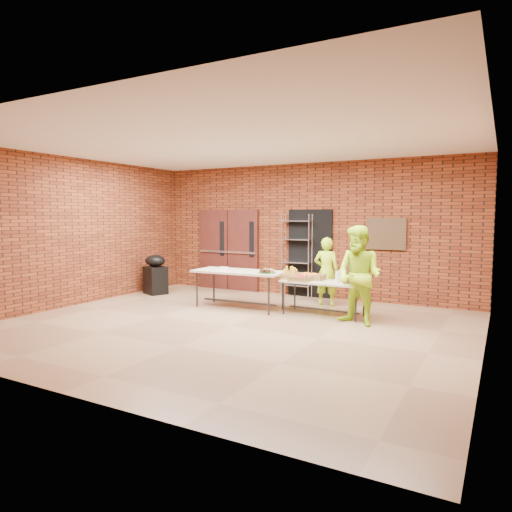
{
  "coord_description": "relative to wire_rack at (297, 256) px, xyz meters",
  "views": [
    {
      "loc": [
        4.19,
        -6.73,
        1.94
      ],
      "look_at": [
        -0.25,
        1.4,
        1.13
      ],
      "focal_mm": 32.0,
      "sensor_mm": 36.0,
      "label": 1
    }
  ],
  "objects": [
    {
      "name": "room",
      "position": [
        0.19,
        -3.32,
        0.61
      ],
      "size": [
        8.08,
        7.08,
        3.28
      ],
      "color": "#8A684A",
      "rests_on": "ground"
    },
    {
      "name": "double_doors",
      "position": [
        -2.01,
        0.12,
        0.06
      ],
      "size": [
        1.78,
        0.12,
        2.1
      ],
      "color": "#421A13",
      "rests_on": "room"
    },
    {
      "name": "dark_doorway",
      "position": [
        0.29,
        0.14,
        0.06
      ],
      "size": [
        1.1,
        0.06,
        2.1
      ],
      "primitive_type": "cube",
      "color": "black",
      "rests_on": "room"
    },
    {
      "name": "bronze_plaque",
      "position": [
        2.09,
        0.13,
        0.56
      ],
      "size": [
        0.85,
        0.04,
        0.7
      ],
      "primitive_type": "cube",
      "color": "#3F2B19",
      "rests_on": "room"
    },
    {
      "name": "wire_rack",
      "position": [
        0.0,
        0.0,
        0.0
      ],
      "size": [
        0.73,
        0.25,
        1.99
      ],
      "primitive_type": null,
      "rotation": [
        0.0,
        0.0,
        -0.01
      ],
      "color": "silver",
      "rests_on": "room"
    },
    {
      "name": "table_left",
      "position": [
        -0.49,
        -1.87,
        -0.26
      ],
      "size": [
        1.97,
        0.89,
        0.8
      ],
      "rotation": [
        0.0,
        0.0,
        0.04
      ],
      "color": "tan",
      "rests_on": "room"
    },
    {
      "name": "table_right",
      "position": [
        1.31,
        -1.69,
        -0.38
      ],
      "size": [
        1.66,
        0.74,
        0.67
      ],
      "rotation": [
        0.0,
        0.0,
        -0.04
      ],
      "color": "tan",
      "rests_on": "room"
    },
    {
      "name": "basket_bananas",
      "position": [
        0.61,
        -1.68,
        -0.26
      ],
      "size": [
        0.49,
        0.38,
        0.15
      ],
      "color": "olive",
      "rests_on": "table_right"
    },
    {
      "name": "basket_oranges",
      "position": [
        1.04,
        -1.59,
        -0.26
      ],
      "size": [
        0.45,
        0.35,
        0.14
      ],
      "color": "olive",
      "rests_on": "table_right"
    },
    {
      "name": "basket_apples",
      "position": [
        0.89,
        -1.85,
        -0.27
      ],
      "size": [
        0.41,
        0.32,
        0.13
      ],
      "color": "olive",
      "rests_on": "table_right"
    },
    {
      "name": "muffin_tray",
      "position": [
        0.22,
        -1.97,
        -0.16
      ],
      "size": [
        0.36,
        0.36,
        0.09
      ],
      "color": "#134A1C",
      "rests_on": "table_left"
    },
    {
      "name": "napkin_box",
      "position": [
        -0.86,
        -1.89,
        -0.17
      ],
      "size": [
        0.18,
        0.12,
        0.06
      ],
      "primitive_type": "cube",
      "color": "white",
      "rests_on": "table_left"
    },
    {
      "name": "coffee_dispenser",
      "position": [
        1.97,
        -1.62,
        -0.07
      ],
      "size": [
        0.38,
        0.34,
        0.5
      ],
      "primitive_type": "cube",
      "color": "#56351D",
      "rests_on": "table_right"
    },
    {
      "name": "cup_stack_front",
      "position": [
        1.61,
        -1.75,
        -0.21
      ],
      "size": [
        0.07,
        0.07,
        0.22
      ],
      "primitive_type": "cylinder",
      "color": "white",
      "rests_on": "table_right"
    },
    {
      "name": "cup_stack_mid",
      "position": [
        1.79,
        -1.9,
        -0.19
      ],
      "size": [
        0.09,
        0.09,
        0.26
      ],
      "primitive_type": "cylinder",
      "color": "white",
      "rests_on": "table_right"
    },
    {
      "name": "cup_stack_back",
      "position": [
        1.62,
        -1.61,
        -0.21
      ],
      "size": [
        0.07,
        0.07,
        0.22
      ],
      "primitive_type": "cylinder",
      "color": "white",
      "rests_on": "table_right"
    },
    {
      "name": "covered_grill",
      "position": [
        -3.24,
        -1.35,
        -0.5
      ],
      "size": [
        0.67,
        0.63,
        0.98
      ],
      "rotation": [
        0.0,
        0.0,
        -0.41
      ],
      "color": "black",
      "rests_on": "room"
    },
    {
      "name": "volunteer_woman",
      "position": [
        1.03,
        -0.74,
        -0.25
      ],
      "size": [
        0.58,
        0.41,
        1.49
      ],
      "primitive_type": "imported",
      "rotation": [
        0.0,
        0.0,
        3.25
      ],
      "color": "#AFE519",
      "rests_on": "room"
    },
    {
      "name": "volunteer_man",
      "position": [
        2.14,
        -2.12,
        -0.11
      ],
      "size": [
        1.03,
        0.91,
        1.78
      ],
      "primitive_type": "imported",
      "rotation": [
        0.0,
        0.0,
        -0.31
      ],
      "color": "#AFE519",
      "rests_on": "room"
    }
  ]
}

